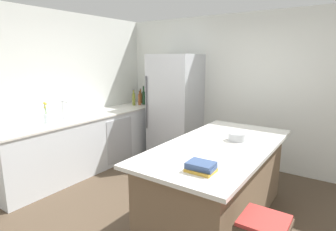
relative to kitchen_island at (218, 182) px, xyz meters
The scene contains 14 objects.
ground_plane 0.70m from the kitchen_island, 136.78° to the right, with size 7.20×7.20×0.00m, color #4C3D2D.
wall_rear 2.10m from the kitchen_island, 101.46° to the left, with size 6.00×0.10×2.60m, color silver.
wall_left 2.98m from the kitchen_island, behind, with size 0.10×6.00×2.60m, color silver.
counter_run_left 2.46m from the kitchen_island, behind, with size 0.68×3.14×0.93m.
kitchen_island is the anchor object (origin of this frame).
refrigerator 2.20m from the kitchen_island, 136.45° to the left, with size 0.85×0.76×1.93m.
sink_faucet 2.59m from the kitchen_island, behind, with size 0.15×0.05×0.30m.
flower_vase 2.61m from the kitchen_island, 167.53° to the right, with size 0.07×0.07×0.32m.
whiskey_bottle 3.08m from the kitchen_island, 147.05° to the left, with size 0.08×0.08×0.30m.
wine_bottle 2.89m from the kitchen_island, 146.91° to the left, with size 0.07×0.07×0.38m.
vinegar_bottle 2.86m from the kitchen_island, 148.93° to the left, with size 0.05×0.05×0.29m.
olive_oil_bottle 2.88m from the kitchen_island, 151.28° to the left, with size 0.06×0.06×0.32m.
cookbook_stack 0.94m from the kitchen_island, 77.22° to the right, with size 0.25×0.19×0.08m.
mixing_bowl 0.57m from the kitchen_island, 67.59° to the left, with size 0.21×0.21×0.09m.
Camera 1 is at (1.57, -2.39, 1.86)m, focal length 29.19 mm.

